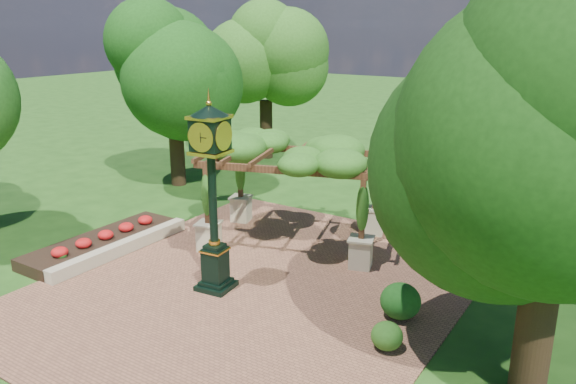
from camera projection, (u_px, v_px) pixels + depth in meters
The scene contains 14 objects.
ground at pixel (233, 301), 13.97m from camera, with size 120.00×120.00×0.00m, color #1E4714.
brick_plaza at pixel (257, 285), 14.76m from camera, with size 10.00×12.00×0.04m, color brown.
border_wall at pixel (122, 248), 16.71m from camera, with size 0.35×5.00×0.40m, color #C6B793.
flower_bed at pixel (102, 243), 17.19m from camera, with size 1.50×5.00×0.36m, color red.
pedestal_clock at pixel (212, 182), 13.73m from camera, with size 1.06×1.06×4.85m.
pergola at pixel (295, 157), 16.91m from camera, with size 6.08×4.74×3.36m.
sundial at pixel (381, 208), 19.71m from camera, with size 0.65×0.65×0.91m.
shrub_front at pixel (387, 336), 11.74m from camera, with size 0.67×0.67×0.61m, color #2C5F1B.
shrub_mid at pixel (400, 301), 12.97m from camera, with size 0.94×0.94×0.85m, color #184D15.
shrub_back at pixel (449, 233), 17.50m from camera, with size 0.69×0.69×0.62m, color #215F1B.
tree_west_near at pixel (172, 61), 22.62m from camera, with size 4.27×4.27×7.52m.
tree_west_far at pixel (265, 54), 27.48m from camera, with size 4.17×4.17×7.58m.
tree_north at pixel (505, 63), 21.37m from camera, with size 3.92×3.92×7.59m.
tree_east_near at pixel (564, 124), 8.86m from camera, with size 4.84×4.84×7.41m.
Camera 1 is at (8.01, -9.83, 6.60)m, focal length 35.00 mm.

